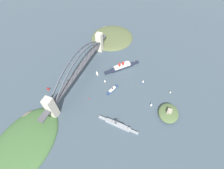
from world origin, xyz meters
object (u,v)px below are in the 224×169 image
(harbor_arch_bridge, at_px, (79,68))
(channel_marker_buoy, at_px, (88,98))
(fort_island_mid_harbor, at_px, (168,113))
(seaplane_taxiing_near_bridge, at_px, (48,89))
(small_boat_3, at_px, (105,81))
(small_boat_1, at_px, (151,104))
(small_boat_0, at_px, (97,72))
(ocean_liner, at_px, (122,67))
(small_boat_4, at_px, (170,92))
(small_boat_2, at_px, (143,81))
(harbor_ferry_steamer, at_px, (112,90))
(naval_cruiser, at_px, (118,124))

(harbor_arch_bridge, xyz_separation_m, channel_marker_buoy, (48.97, 44.38, -27.89))
(fort_island_mid_harbor, distance_m, seaplane_taxiing_near_bridge, 260.59)
(small_boat_3, bearing_deg, harbor_arch_bridge, -82.78)
(seaplane_taxiing_near_bridge, bearing_deg, small_boat_1, 101.61)
(harbor_arch_bridge, bearing_deg, small_boat_0, 127.77)
(ocean_liner, relative_size, small_boat_1, 7.75)
(seaplane_taxiing_near_bridge, relative_size, small_boat_4, 1.52)
(harbor_arch_bridge, distance_m, small_boat_2, 147.93)
(harbor_ferry_steamer, xyz_separation_m, fort_island_mid_harbor, (13.89, 124.55, 2.74))
(naval_cruiser, height_order, fort_island_mid_harbor, fort_island_mid_harbor)
(harbor_ferry_steamer, bearing_deg, fort_island_mid_harbor, 83.64)
(ocean_liner, height_order, small_boat_2, ocean_liner)
(fort_island_mid_harbor, height_order, small_boat_4, fort_island_mid_harbor)
(small_boat_4, bearing_deg, small_boat_1, -33.44)
(channel_marker_buoy, bearing_deg, seaplane_taxiing_near_bridge, -82.53)
(small_boat_2, bearing_deg, small_boat_3, -69.39)
(small_boat_2, bearing_deg, harbor_arch_bridge, -74.72)
(small_boat_3, bearing_deg, harbor_ferry_steamer, 57.58)
(ocean_liner, relative_size, small_boat_4, 10.59)
(ocean_liner, xyz_separation_m, channel_marker_buoy, (113.16, -35.55, -4.06))
(small_boat_2, bearing_deg, fort_island_mid_harbor, 47.78)
(ocean_liner, height_order, small_boat_1, ocean_liner)
(small_boat_1, bearing_deg, harbor_ferry_steamer, -94.43)
(fort_island_mid_harbor, relative_size, small_boat_2, 4.73)
(small_boat_0, height_order, small_boat_3, small_boat_0)
(channel_marker_buoy, bearing_deg, harbor_arch_bridge, -137.82)
(small_boat_1, distance_m, channel_marker_buoy, 132.45)
(seaplane_taxiing_near_bridge, bearing_deg, channel_marker_buoy, 97.47)
(naval_cruiser, height_order, harbor_ferry_steamer, naval_cruiser)
(small_boat_4, bearing_deg, small_boat_3, -80.48)
(seaplane_taxiing_near_bridge, bearing_deg, fort_island_mid_harbor, 98.53)
(small_boat_3, xyz_separation_m, small_boat_4, (-24.43, 145.75, -0.15))
(ocean_liner, relative_size, small_boat_2, 7.75)
(naval_cruiser, relative_size, fort_island_mid_harbor, 1.79)
(seaplane_taxiing_near_bridge, bearing_deg, small_boat_2, 117.65)
(harbor_arch_bridge, relative_size, channel_marker_buoy, 100.77)
(harbor_ferry_steamer, distance_m, seaplane_taxiing_near_bridge, 143.13)
(seaplane_taxiing_near_bridge, bearing_deg, harbor_arch_bridge, 141.00)
(harbor_ferry_steamer, relative_size, fort_island_mid_harbor, 0.74)
(seaplane_taxiing_near_bridge, relative_size, small_boat_1, 1.11)
(harbor_arch_bridge, xyz_separation_m, fort_island_mid_harbor, (22.64, 208.04, -23.90))
(ocean_liner, relative_size, naval_cruiser, 0.92)
(ocean_liner, relative_size, seaplane_taxiing_near_bridge, 6.96)
(ocean_liner, relative_size, small_boat_3, 8.95)
(seaplane_taxiing_near_bridge, distance_m, channel_marker_buoy, 94.83)
(harbor_ferry_steamer, bearing_deg, small_boat_4, 108.62)
(harbor_arch_bridge, xyz_separation_m, small_boat_0, (-23.48, 30.30, -23.47))
(naval_cruiser, bearing_deg, channel_marker_buoy, -112.45)
(naval_cruiser, relative_size, harbor_ferry_steamer, 2.41)
(small_boat_2, bearing_deg, seaplane_taxiing_near_bridge, -62.35)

